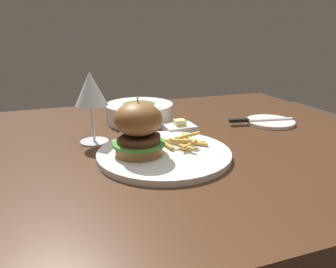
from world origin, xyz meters
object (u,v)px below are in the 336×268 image
Objects in this scene: wine_glass at (91,91)px; table_knife at (255,120)px; bread_plate at (270,122)px; butter_dish at (180,128)px; burger_sandwich at (138,129)px; main_plate at (164,154)px; soup_bowl at (139,112)px.

wine_glass is 0.50m from table_knife.
butter_dish is (-0.30, 0.01, 0.01)m from bread_plate.
burger_sandwich is 0.48m from bread_plate.
burger_sandwich is 0.72× the size of wine_glass.
main_plate is 1.68× the size of wine_glass.
soup_bowl is at bearing 155.13° from table_knife.
wine_glass is at bearing -177.95° from butter_dish.
butter_dish is (0.10, 0.16, 0.00)m from main_plate.
main_plate is at bearing -159.34° from bread_plate.
burger_sandwich is at bearing -159.26° from table_knife.
burger_sandwich is (-0.06, 0.00, 0.07)m from main_plate.
bread_plate is 0.05m from table_knife.
table_knife reaches higher than bread_plate.
bread_plate is at bearing 20.66° from main_plate.
main_plate is at bearing -94.45° from soup_bowl.
wine_glass is at bearing -136.44° from soup_bowl.
table_knife is at bearing 24.41° from main_plate.
bread_plate is 0.30m from butter_dish.
wine_glass is 0.27m from butter_dish.
burger_sandwich is 0.63× the size of table_knife.
burger_sandwich is at bearing -62.30° from wine_glass.
butter_dish is at bearing -61.52° from soup_bowl.
wine_glass is at bearing 179.41° from bread_plate.
main_plate is 1.45× the size of soup_bowl.
butter_dish is at bearing 178.63° from table_knife.
butter_dish is at bearing 2.05° from wine_glass.
burger_sandwich is 0.24m from butter_dish.
burger_sandwich reaches higher than bread_plate.
wine_glass is at bearing 131.39° from main_plate.
wine_glass is 0.88× the size of table_knife.
main_plate is 0.38m from table_knife.
table_knife is 0.25m from butter_dish.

